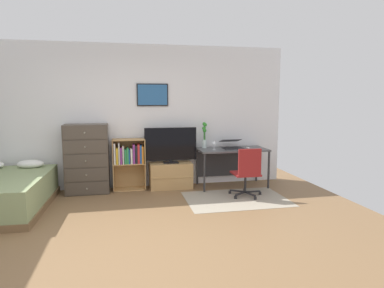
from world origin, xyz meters
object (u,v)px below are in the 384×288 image
Objects in this scene: tv_stand at (171,175)px; office_chair at (247,171)px; dresser at (87,159)px; bamboo_vase at (204,135)px; computer_mouse at (248,148)px; laptop at (232,145)px; bookshelf at (129,159)px; desk at (231,155)px; television at (171,145)px; wine_glass at (214,143)px.

tv_stand is 1.50m from office_chair.
dresser is 2.23m from bamboo_vase.
bamboo_vase reaches higher than computer_mouse.
office_chair is 1.93× the size of laptop.
bookshelf is 9.17× the size of computer_mouse.
tv_stand is 1.32m from laptop.
office_chair is 1.71× the size of bamboo_vase.
bookshelf is 0.73× the size of desk.
tv_stand is 0.81× the size of television.
bookshelf is at bearing 177.56° from desk.
bamboo_vase is (0.68, 0.10, 0.16)m from television.
bamboo_vase is at bearing 166.34° from desk.
dresser is 0.95× the size of desk.
bamboo_vase reaches higher than television.
dresser is at bearing -175.63° from bookshelf.
laptop is at bearing -1.01° from television.
tv_stand is 1.78× the size of laptop.
bookshelf is 1.90× the size of bamboo_vase.
tv_stand is at bearing 172.48° from computer_mouse.
computer_mouse is at bearing -32.12° from laptop.
bamboo_vase is at bearing 8.72° from television.
laptop is 0.32m from computer_mouse.
laptop is (2.71, -0.03, 0.19)m from dresser.
computer_mouse is (1.47, -0.17, -0.07)m from television.
dresser is at bearing 176.57° from computer_mouse.
television is 1.52m from office_chair.
desk is at bearing 92.71° from office_chair.
desk is 0.35m from computer_mouse.
bamboo_vase is at bearing 116.35° from wine_glass.
desk is at bearing 151.94° from computer_mouse.
dresser is 2.48× the size of bamboo_vase.
wine_glass is at bearing -165.14° from laptop.
computer_mouse is at bearing -7.52° from tv_stand.
laptop is (1.97, -0.09, 0.23)m from bookshelf.
television reaches higher than wine_glass.
dresser is at bearing 176.12° from wine_glass.
bamboo_vase is at bearing 160.82° from computer_mouse.
wine_glass is at bearing -63.65° from bamboo_vase.
office_chair is at bearing -36.01° from tv_stand.
computer_mouse is (0.26, 0.68, 0.30)m from office_chair.
television is 0.75× the size of desk.
office_chair is at bearing -111.22° from computer_mouse.
television is 2.19× the size of laptop.
desk is 1.52× the size of office_chair.
office_chair is 4.78× the size of wine_glass.
tv_stand is 1.59× the size of bamboo_vase.
bookshelf is at bearing 172.26° from wine_glass.
laptop is at bearing -13.57° from bamboo_vase.
office_chair is (1.98, -0.92, -0.12)m from bookshelf.
bookshelf reaches higher than computer_mouse.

